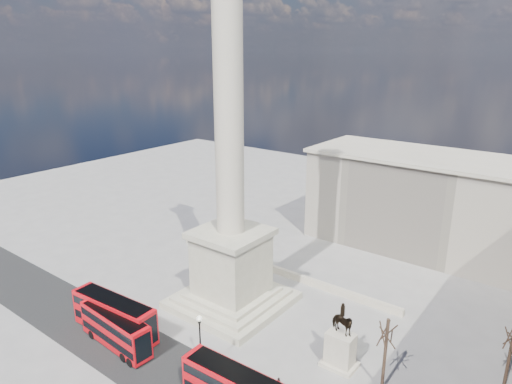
{
  "coord_description": "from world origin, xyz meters",
  "views": [
    {
      "loc": [
        36.26,
        -37.02,
        33.32
      ],
      "look_at": [
        5.51,
        3.21,
        17.56
      ],
      "focal_mm": 32.0,
      "sensor_mm": 36.0,
      "label": 1
    }
  ],
  "objects": [
    {
      "name": "ground",
      "position": [
        0.0,
        0.0,
        0.0
      ],
      "size": [
        180.0,
        180.0,
        0.0
      ],
      "primitive_type": "plane",
      "color": "gray",
      "rests_on": "ground"
    },
    {
      "name": "asphalt_road",
      "position": [
        5.0,
        -10.0,
        0.0
      ],
      "size": [
        120.0,
        9.0,
        0.01
      ],
      "primitive_type": "cube",
      "color": "#272727",
      "rests_on": "ground"
    },
    {
      "name": "bare_tree_near",
      "position": [
        23.03,
        1.57,
        6.87
      ],
      "size": [
        1.99,
        1.99,
        8.71
      ],
      "rotation": [
        0.0,
        0.0,
        -0.01
      ],
      "color": "#332319",
      "rests_on": "ground"
    },
    {
      "name": "building_northeast",
      "position": [
        20.0,
        40.0,
        8.32
      ],
      "size": [
        51.0,
        17.0,
        16.6
      ],
      "color": "beige",
      "rests_on": "ground"
    },
    {
      "name": "balustrade_wall",
      "position": [
        0.0,
        16.0,
        0.55
      ],
      "size": [
        40.0,
        0.6,
        1.1
      ],
      "primitive_type": "cube",
      "color": "beige",
      "rests_on": "ground"
    },
    {
      "name": "equestrian_statue",
      "position": [
        17.84,
        2.22,
        2.71
      ],
      "size": [
        3.74,
        2.8,
        7.85
      ],
      "color": "beige",
      "rests_on": "ground"
    },
    {
      "name": "nelsons_column",
      "position": [
        0.0,
        5.0,
        12.92
      ],
      "size": [
        14.0,
        14.0,
        49.85
      ],
      "color": "#BBB59C",
      "rests_on": "ground"
    },
    {
      "name": "red_bus_a",
      "position": [
        -4.55,
        -10.5,
        2.3
      ],
      "size": [
        10.92,
        3.11,
        4.38
      ],
      "rotation": [
        0.0,
        0.0,
        -0.06
      ],
      "color": "red",
      "rests_on": "ground"
    },
    {
      "name": "victorian_lamp",
      "position": [
        6.3,
        -7.61,
        4.01
      ],
      "size": [
        0.58,
        0.58,
        6.8
      ],
      "rotation": [
        0.0,
        0.0,
        0.25
      ],
      "color": "black",
      "rests_on": "ground"
    },
    {
      "name": "red_bus_b",
      "position": [
        -6.56,
        -9.14,
        2.57
      ],
      "size": [
        12.24,
        3.57,
        4.9
      ],
      "rotation": [
        0.0,
        0.0,
        0.07
      ],
      "color": "red",
      "rests_on": "ground"
    },
    {
      "name": "pedestrian_crossing",
      "position": [
        14.64,
        -4.94,
        0.75
      ],
      "size": [
        0.51,
        0.93,
        1.5
      ],
      "primitive_type": "imported",
      "rotation": [
        0.0,
        0.0,
        1.74
      ],
      "color": "black",
      "rests_on": "ground"
    }
  ]
}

